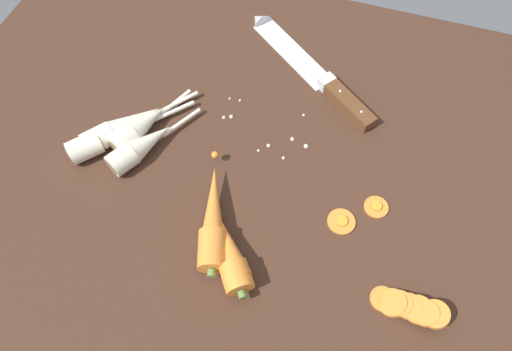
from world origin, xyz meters
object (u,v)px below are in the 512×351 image
(chefs_knife, at_px, (306,64))
(carrot_slice_stray_near, at_px, (376,207))
(parsnip_mid_right, at_px, (123,127))
(carrot_slice_stray_mid, at_px, (341,221))
(parsnip_back, at_px, (141,147))
(carrot_slice_stack, at_px, (409,307))
(parsnip_front, at_px, (112,136))
(parsnip_mid_left, at_px, (140,127))
(whole_carrot_second, at_px, (230,255))
(whole_carrot, at_px, (213,220))

(chefs_knife, distance_m, carrot_slice_stray_near, 0.31)
(parsnip_mid_right, xyz_separation_m, carrot_slice_stray_mid, (0.39, -0.05, -0.02))
(chefs_knife, xyz_separation_m, parsnip_back, (-0.21, -0.27, 0.01))
(carrot_slice_stack, distance_m, carrot_slice_stray_near, 0.16)
(parsnip_front, bearing_deg, carrot_slice_stray_near, 1.76)
(parsnip_front, height_order, parsnip_back, same)
(parsnip_mid_left, relative_size, carrot_slice_stray_near, 4.33)
(parsnip_front, relative_size, parsnip_back, 1.09)
(whole_carrot_second, height_order, parsnip_back, whole_carrot_second)
(whole_carrot, relative_size, parsnip_front, 1.08)
(parsnip_back, relative_size, carrot_slice_stack, 1.59)
(parsnip_mid_right, bearing_deg, chefs_knife, 43.34)
(whole_carrot, distance_m, parsnip_back, 0.18)
(parsnip_back, bearing_deg, parsnip_front, 175.06)
(whole_carrot, height_order, carrot_slice_stack, whole_carrot)
(parsnip_mid_left, xyz_separation_m, parsnip_mid_right, (-0.03, -0.01, -0.00))
(parsnip_back, height_order, carrot_slice_stray_mid, parsnip_back)
(carrot_slice_stack, distance_m, carrot_slice_stray_mid, 0.15)
(whole_carrot, relative_size, parsnip_back, 1.18)
(parsnip_mid_right, distance_m, carrot_slice_stack, 0.53)
(parsnip_mid_left, bearing_deg, chefs_knife, 45.74)
(carrot_slice_stray_near, relative_size, carrot_slice_stray_mid, 0.88)
(carrot_slice_stray_near, xyz_separation_m, carrot_slice_stray_mid, (-0.05, -0.04, 0.00))
(parsnip_mid_left, xyz_separation_m, parsnip_back, (0.02, -0.04, -0.00))
(whole_carrot_second, xyz_separation_m, parsnip_back, (-0.20, 0.13, -0.00))
(carrot_slice_stack, bearing_deg, parsnip_mid_left, 161.60)
(parsnip_front, relative_size, parsnip_mid_right, 1.01)
(parsnip_mid_right, bearing_deg, carrot_slice_stray_mid, -7.20)
(whole_carrot, height_order, carrot_slice_stray_mid, whole_carrot)
(parsnip_back, height_order, carrot_slice_stack, parsnip_back)
(parsnip_front, bearing_deg, carrot_slice_stray_mid, -3.89)
(whole_carrot_second, distance_m, parsnip_mid_right, 0.30)
(parsnip_mid_left, xyz_separation_m, carrot_slice_stack, (0.48, -0.16, -0.01))
(parsnip_front, distance_m, parsnip_mid_left, 0.05)
(parsnip_back, bearing_deg, parsnip_mid_left, 117.70)
(whole_carrot, xyz_separation_m, parsnip_front, (-0.22, 0.09, -0.00))
(parsnip_mid_left, bearing_deg, carrot_slice_stray_near, -2.32)
(parsnip_mid_left, relative_size, parsnip_back, 0.98)
(whole_carrot_second, bearing_deg, carrot_slice_stray_mid, 37.69)
(carrot_slice_stray_near, bearing_deg, whole_carrot, -155.37)
(parsnip_front, bearing_deg, whole_carrot_second, -28.09)
(parsnip_mid_left, distance_m, parsnip_mid_right, 0.03)
(chefs_knife, xyz_separation_m, parsnip_mid_left, (-0.23, -0.24, 0.01))
(chefs_knife, xyz_separation_m, carrot_slice_stray_near, (0.18, -0.25, -0.00))
(whole_carrot_second, bearing_deg, parsnip_mid_left, 142.60)
(carrot_slice_stray_mid, bearing_deg, parsnip_mid_right, 172.80)
(whole_carrot, bearing_deg, parsnip_back, 151.08)
(chefs_knife, distance_m, carrot_slice_stack, 0.47)
(parsnip_mid_left, height_order, carrot_slice_stray_near, parsnip_mid_left)
(whole_carrot_second, relative_size, carrot_slice_stray_mid, 2.93)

